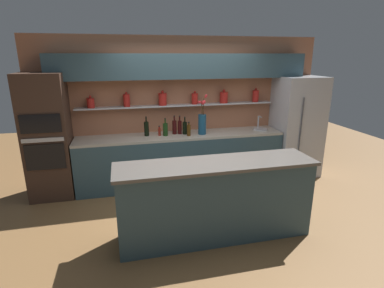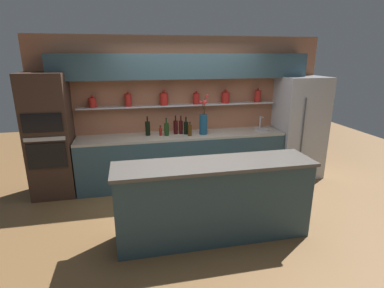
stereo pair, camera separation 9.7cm
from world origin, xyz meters
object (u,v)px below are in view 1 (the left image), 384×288
Objects in this scene: refrigerator at (297,127)px; bottle_spirit_0 at (189,130)px; bottle_wine_2 at (174,127)px; flower_vase at (202,122)px; bottle_wine_4 at (185,128)px; bottle_sauce_1 at (159,131)px; bottle_wine_3 at (146,128)px; oven_tower at (48,137)px; sink_fixture at (260,128)px; bottle_wine_6 at (165,129)px; bottle_wine_5 at (180,127)px.

refrigerator is 2.15m from bottle_spirit_0.
bottle_wine_2 reaches higher than bottle_spirit_0.
flower_vase reaches higher than bottle_wine_2.
refrigerator is 6.07× the size of bottle_wine_4.
bottle_sauce_1 is 0.52× the size of bottle_wine_3.
bottle_sauce_1 is at bearing 0.46° from oven_tower.
sink_fixture is (-0.74, 0.05, -0.00)m from refrigerator.
bottle_wine_4 and bottle_wine_6 have the same top height.
bottle_spirit_0 is at bearing -2.80° from oven_tower.
refrigerator is at bearing 0.56° from flower_vase.
bottle_wine_3 is 1.09× the size of bottle_wine_6.
bottle_spirit_0 is 0.75× the size of bottle_wine_5.
bottle_wine_6 is (-0.39, 0.11, 0.01)m from bottle_spirit_0.
bottle_wine_5 is at bearing 178.34° from sink_fixture.
oven_tower reaches higher than bottle_wine_3.
bottle_sauce_1 is at bearing 179.95° from sink_fixture.
sink_fixture is 2.13m from bottle_wine_3.
bottle_sauce_1 is 0.53× the size of bottle_wine_2.
bottle_wine_5 is at bearing 126.64° from bottle_spirit_0.
bottle_wine_4 is at bearing 3.71° from bottle_wine_6.
bottle_wine_2 is 1.01× the size of bottle_wine_5.
bottle_wine_4 is at bearing 0.39° from bottle_sauce_1.
bottle_wine_3 is at bearing 167.67° from bottle_wine_6.
refrigerator reaches higher than bottle_wine_2.
oven_tower is at bearing -179.54° from bottle_sauce_1.
bottle_wine_5 is (0.59, -0.01, -0.00)m from bottle_wine_3.
bottle_spirit_0 is at bearing -40.45° from bottle_wine_2.
flower_vase is at bearing -16.34° from bottle_wine_5.
refrigerator is at bearing -2.68° from bottle_wine_2.
bottle_wine_3 reaches higher than bottle_wine_6.
bottle_wine_2 is at bearing 1.10° from bottle_wine_3.
bottle_wine_5 is 0.28m from bottle_wine_6.
bottle_wine_3 is at bearing 179.26° from bottle_wine_5.
bottle_wine_6 is at bearing -10.88° from bottle_sauce_1.
oven_tower is 2.08m from bottle_wine_2.
bottle_wine_2 is 0.19m from bottle_wine_6.
refrigerator is 2.19m from bottle_wine_4.
refrigerator is 2.28m from bottle_wine_5.
bottle_wine_5 is (-0.08, 0.04, 0.01)m from bottle_wine_4.
flower_vase is 2.12× the size of bottle_wine_2.
bottle_wine_2 is (2.08, 0.07, 0.04)m from oven_tower.
bottle_wine_3 is 1.09× the size of bottle_wine_4.
oven_tower is at bearing 179.84° from bottle_wine_6.
sink_fixture is 0.80× the size of bottle_wine_3.
bottle_wine_3 reaches higher than bottle_wine_2.
bottle_spirit_0 is (-1.41, -0.13, 0.08)m from sink_fixture.
bottle_wine_5 is at bearing 163.66° from flower_vase.
bottle_sauce_1 is (-1.91, 0.00, 0.05)m from sink_fixture.
bottle_wine_2 is 0.09m from bottle_wine_5.
bottle_wine_5 is (-1.54, 0.04, 0.10)m from sink_fixture.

